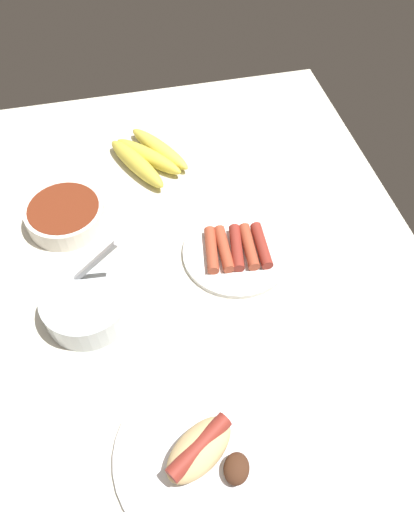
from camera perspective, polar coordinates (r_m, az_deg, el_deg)
The scene contains 6 objects.
ground_plane at distance 89.51cm, azimuth -2.09°, elevation -3.75°, with size 120.00×90.00×3.00cm, color silver.
banana_bunch at distance 108.77cm, azimuth -6.99°, elevation 11.45°, with size 21.49×17.70×3.92cm.
plate_hotdog_assembled at distance 74.18cm, azimuth -0.71°, elevation -22.05°, with size 24.67×24.67×5.61cm.
plate_sausages at distance 91.39cm, azimuth 3.44°, elevation 0.61°, with size 20.13×20.13×3.13cm.
bowl_coleslaw at distance 84.84cm, azimuth -13.90°, elevation -5.41°, with size 14.94×14.94×14.89cm.
bowl_chili at distance 99.30cm, azimuth -16.24°, elevation 4.71°, with size 15.27×15.27×4.26cm.
Camera 1 is at (-48.61, 7.69, 73.26)cm, focal length 34.23 mm.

